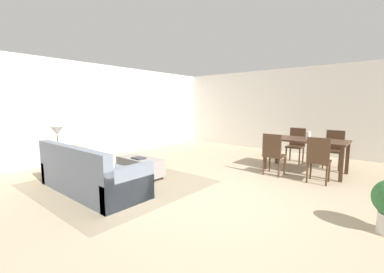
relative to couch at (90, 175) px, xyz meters
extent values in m
plane|color=tan|center=(1.85, 1.12, -0.29)|extent=(10.80, 10.80, 0.00)
cube|color=silver|center=(1.85, 6.12, 1.06)|extent=(9.00, 0.12, 2.70)
cube|color=silver|center=(-2.65, 1.62, 1.06)|extent=(0.12, 11.00, 2.70)
cube|color=gray|center=(-0.01, 0.59, -0.29)|extent=(3.00, 2.80, 0.01)
cube|color=slate|center=(0.00, 0.05, -0.08)|extent=(2.28, 0.90, 0.42)
cube|color=slate|center=(0.00, -0.32, 0.35)|extent=(2.28, 0.16, 0.44)
cube|color=slate|center=(-1.07, 0.05, 0.02)|extent=(0.14, 0.90, 0.62)
cube|color=slate|center=(1.07, 0.05, 0.02)|extent=(0.14, 0.90, 0.62)
cube|color=slate|center=(-0.67, -0.08, 0.29)|extent=(0.32, 0.12, 0.33)
cube|color=tan|center=(-0.22, -0.04, 0.32)|extent=(0.39, 0.13, 0.39)
cube|color=gray|center=(0.23, -0.05, 0.31)|extent=(0.37, 0.12, 0.36)
cube|color=silver|center=(0.67, -0.07, 0.29)|extent=(0.33, 0.09, 0.33)
cube|color=gray|center=(-0.02, 1.13, -0.05)|extent=(1.07, 0.47, 0.36)
cylinder|color=#422B1C|center=(-0.51, 1.32, -0.26)|extent=(0.05, 0.05, 0.06)
cylinder|color=#422B1C|center=(0.46, 1.32, -0.26)|extent=(0.05, 0.05, 0.06)
cylinder|color=#422B1C|center=(-0.51, 0.95, -0.26)|extent=(0.05, 0.05, 0.06)
cylinder|color=#422B1C|center=(0.46, 0.95, -0.26)|extent=(0.05, 0.05, 0.06)
cube|color=brown|center=(-1.44, 0.06, 0.25)|extent=(0.40, 0.40, 0.03)
cylinder|color=brown|center=(-1.61, 0.23, -0.03)|extent=(0.04, 0.04, 0.52)
cylinder|color=brown|center=(-1.27, 0.23, -0.03)|extent=(0.04, 0.04, 0.52)
cylinder|color=brown|center=(-1.61, -0.11, -0.03)|extent=(0.04, 0.04, 0.52)
cylinder|color=brown|center=(-1.27, -0.11, -0.03)|extent=(0.04, 0.04, 0.52)
cylinder|color=brown|center=(-1.44, 0.06, 0.27)|extent=(0.16, 0.16, 0.02)
cylinder|color=brown|center=(-1.44, 0.06, 0.45)|extent=(0.02, 0.02, 0.32)
cone|color=silver|center=(-1.44, 0.06, 0.70)|extent=(0.26, 0.26, 0.18)
cube|color=#422B1C|center=(2.55, 3.86, 0.45)|extent=(1.70, 0.87, 0.04)
cube|color=#422B1C|center=(1.76, 4.23, 0.07)|extent=(0.07, 0.07, 0.72)
cube|color=#422B1C|center=(3.34, 4.23, 0.07)|extent=(0.07, 0.07, 0.72)
cube|color=#422B1C|center=(1.76, 3.48, 0.07)|extent=(0.07, 0.07, 0.72)
cube|color=#422B1C|center=(3.34, 3.48, 0.07)|extent=(0.07, 0.07, 0.72)
cube|color=#422B1C|center=(2.11, 3.15, 0.14)|extent=(0.40, 0.40, 0.04)
cube|color=#422B1C|center=(2.11, 2.97, 0.39)|extent=(0.40, 0.04, 0.47)
cylinder|color=#422B1C|center=(1.94, 3.32, -0.09)|extent=(0.04, 0.04, 0.41)
cylinder|color=#422B1C|center=(2.28, 3.32, -0.09)|extent=(0.04, 0.04, 0.41)
cylinder|color=#422B1C|center=(1.94, 2.98, -0.09)|extent=(0.04, 0.04, 0.41)
cylinder|color=#422B1C|center=(2.28, 2.98, -0.09)|extent=(0.04, 0.04, 0.41)
cube|color=#422B1C|center=(3.00, 3.17, 0.14)|extent=(0.42, 0.42, 0.04)
cube|color=#422B1C|center=(3.01, 2.99, 0.39)|extent=(0.40, 0.07, 0.47)
cylinder|color=#422B1C|center=(2.82, 3.32, -0.09)|extent=(0.04, 0.04, 0.41)
cylinder|color=#422B1C|center=(3.16, 3.35, -0.09)|extent=(0.04, 0.04, 0.41)
cylinder|color=#422B1C|center=(2.84, 2.98, -0.09)|extent=(0.04, 0.04, 0.41)
cylinder|color=#422B1C|center=(3.18, 3.01, -0.09)|extent=(0.04, 0.04, 0.41)
cube|color=#422B1C|center=(2.10, 4.60, 0.14)|extent=(0.41, 0.41, 0.04)
cube|color=#422B1C|center=(2.09, 4.78, 0.39)|extent=(0.40, 0.05, 0.47)
cylinder|color=#422B1C|center=(2.27, 4.43, -0.09)|extent=(0.04, 0.04, 0.41)
cylinder|color=#422B1C|center=(1.93, 4.43, -0.09)|extent=(0.04, 0.04, 0.41)
cylinder|color=#422B1C|center=(2.26, 4.77, -0.09)|extent=(0.04, 0.04, 0.41)
cylinder|color=#422B1C|center=(1.92, 4.77, -0.09)|extent=(0.04, 0.04, 0.41)
cube|color=#422B1C|center=(2.99, 4.57, 0.14)|extent=(0.40, 0.40, 0.04)
cube|color=#422B1C|center=(2.99, 4.75, 0.39)|extent=(0.40, 0.04, 0.47)
cylinder|color=#422B1C|center=(3.16, 4.40, -0.09)|extent=(0.04, 0.04, 0.41)
cylinder|color=#422B1C|center=(2.82, 4.40, -0.09)|extent=(0.04, 0.04, 0.41)
cylinder|color=#422B1C|center=(3.16, 4.74, -0.09)|extent=(0.04, 0.04, 0.41)
cylinder|color=#422B1C|center=(2.82, 4.74, -0.09)|extent=(0.04, 0.04, 0.41)
cylinder|color=silver|center=(2.61, 3.81, 0.56)|extent=(0.10, 0.10, 0.18)
cube|color=#333338|center=(0.03, 1.06, 0.14)|extent=(0.26, 0.20, 0.03)
camera|label=1|loc=(4.13, -2.12, 1.25)|focal=23.15mm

